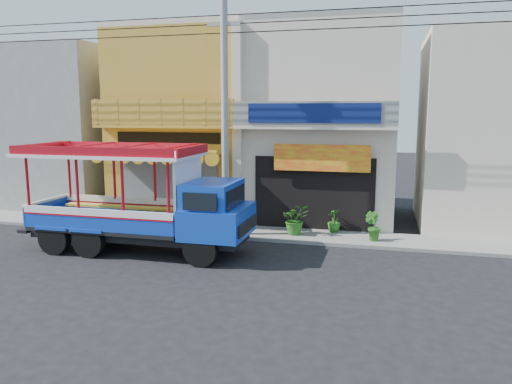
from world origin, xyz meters
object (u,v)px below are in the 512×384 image
Objects in this scene: songthaew_truck at (153,202)px; green_sign at (88,210)px; potted_plant_a at (295,219)px; utility_pole at (229,99)px; potted_plant_b at (373,226)px; potted_plant_c at (334,221)px.

green_sign is (-4.75, 3.54, -1.18)m from songthaew_truck.
potted_plant_a is (4.14, 3.19, -1.02)m from songthaew_truck.
potted_plant_b is (5.13, 0.45, -4.41)m from utility_pole.
songthaew_truck is 7.63m from potted_plant_b.
potted_plant_a is at bearing -2.23° from green_sign.
utility_pole is 27.67× the size of potted_plant_b.
green_sign is at bearing -52.82° from potted_plant_c.
songthaew_truck is 5.33m from potted_plant_a.
utility_pole is 24.77× the size of potted_plant_a.
potted_plant_c is (10.25, 0.35, 0.03)m from green_sign.
potted_plant_a is 1.12× the size of potted_plant_b.
potted_plant_a is 1.29× the size of potted_plant_c.
potted_plant_a is at bearing 23.35° from potted_plant_b.
utility_pole is 3.68× the size of songthaew_truck.
potted_plant_c is at bearing 20.03° from utility_pole.
green_sign is 8.90m from potted_plant_a.
utility_pole is 5.95m from potted_plant_c.
green_sign is at bearing 143.34° from songthaew_truck.
potted_plant_a is 2.80m from potted_plant_b.
potted_plant_c is (-1.44, 0.90, -0.07)m from potted_plant_b.
songthaew_truck is 6.04m from green_sign.
songthaew_truck is at bearing -162.74° from potted_plant_a.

